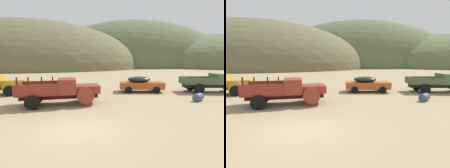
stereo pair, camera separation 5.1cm
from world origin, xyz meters
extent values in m
plane|color=#998460|center=(0.00, 0.00, 0.00)|extent=(300.00, 300.00, 0.00)
ellipsoid|color=brown|center=(-25.33, 65.40, 0.00)|extent=(88.16, 57.39, 36.10)
ellipsoid|color=#56603D|center=(20.95, 80.27, 0.00)|extent=(91.42, 52.45, 43.22)
cube|color=#B28928|center=(-6.83, 9.65, 1.11)|extent=(2.21, 2.16, 0.55)
cube|color=#B7B2A8|center=(-5.97, 9.83, 1.09)|extent=(0.33, 1.24, 0.44)
cylinder|color=#B28928|center=(-6.86, 8.54, 0.76)|extent=(1.21, 0.42, 1.20)
cylinder|color=#B28928|center=(-7.29, 10.66, 0.76)|extent=(1.21, 0.42, 1.20)
cube|color=black|center=(-7.82, 9.45, 1.57)|extent=(0.41, 1.75, 0.59)
cylinder|color=black|center=(-6.85, 8.49, 0.48)|extent=(1.00, 0.47, 0.96)
cylinder|color=black|center=(-7.31, 10.72, 0.48)|extent=(1.00, 0.47, 0.96)
cube|color=#42140D|center=(-1.73, 5.03, 0.66)|extent=(5.52, 1.73, 0.36)
cube|color=maroon|center=(0.25, 5.29, 1.11)|extent=(1.94, 2.03, 0.55)
cube|color=#B7B2A8|center=(1.04, 5.39, 1.09)|extent=(0.24, 1.25, 0.44)
cylinder|color=maroon|center=(0.16, 4.19, 0.76)|extent=(1.21, 0.34, 1.20)
cylinder|color=maroon|center=(-0.12, 6.33, 0.76)|extent=(1.21, 0.34, 1.20)
cube|color=maroon|center=(-1.22, 5.09, 1.36)|extent=(1.52, 2.24, 1.05)
cube|color=black|center=(-0.66, 5.17, 1.57)|extent=(0.28, 1.77, 0.59)
cube|color=maroon|center=(-3.21, 4.83, 0.90)|extent=(3.01, 2.53, 0.12)
cube|color=maroon|center=(-3.07, 3.75, 1.31)|extent=(2.74, 0.46, 0.70)
cube|color=maroon|center=(-3.35, 5.92, 1.31)|extent=(2.74, 0.46, 0.70)
cube|color=maroon|center=(-4.51, 4.66, 1.31)|extent=(0.38, 2.18, 0.70)
cube|color=#42140D|center=(-4.16, 3.61, 1.91)|extent=(0.09, 0.09, 0.50)
cube|color=#42140D|center=(-3.47, 3.70, 1.91)|extent=(0.09, 0.09, 0.50)
cube|color=#42140D|center=(-2.66, 3.80, 1.91)|extent=(0.09, 0.09, 0.50)
cube|color=#42140D|center=(-1.98, 3.89, 1.91)|extent=(0.09, 0.09, 0.50)
cylinder|color=black|center=(-0.13, 6.39, 0.48)|extent=(0.99, 0.40, 0.96)
cylinder|color=black|center=(-3.29, 3.67, 0.48)|extent=(0.99, 0.40, 0.96)
cylinder|color=black|center=(-3.58, 5.93, 0.48)|extent=(0.99, 0.40, 0.96)
cube|color=#A34C1E|center=(5.55, 9.74, 0.68)|extent=(4.58, 2.29, 0.68)
ellipsoid|color=black|center=(5.28, 9.77, 1.28)|extent=(2.46, 1.85, 0.57)
ellipsoid|color=#A34C1E|center=(7.52, 9.52, 0.75)|extent=(1.12, 1.56, 0.61)
cylinder|color=black|center=(6.81, 8.68, 0.34)|extent=(0.70, 0.27, 0.68)
cylinder|color=black|center=(7.01, 10.50, 0.34)|extent=(0.70, 0.27, 0.68)
cylinder|color=black|center=(4.09, 8.98, 0.34)|extent=(0.70, 0.27, 0.68)
cylinder|color=black|center=(4.29, 10.79, 0.34)|extent=(0.70, 0.27, 0.68)
cube|color=#232B1B|center=(12.85, 8.92, 0.66)|extent=(6.20, 1.61, 0.36)
cube|color=#47603D|center=(13.43, 8.86, 1.36)|extent=(1.62, 2.08, 1.05)
cube|color=#495735|center=(11.18, 9.10, 0.90)|extent=(3.30, 2.34, 0.12)
cube|color=#495735|center=(11.07, 8.10, 1.23)|extent=(3.09, 0.44, 0.55)
cube|color=#495735|center=(11.29, 10.10, 1.23)|extent=(3.09, 0.44, 0.55)
cube|color=#495735|center=(9.71, 9.26, 1.23)|extent=(0.32, 2.02, 0.55)
cylinder|color=black|center=(10.81, 8.09, 0.48)|extent=(0.98, 0.38, 0.96)
cylinder|color=black|center=(11.04, 10.17, 0.48)|extent=(0.98, 0.38, 0.96)
cylinder|color=#384C6B|center=(9.02, 5.18, 0.30)|extent=(1.08, 1.04, 0.60)
camera|label=1|loc=(0.83, -8.50, 3.27)|focal=29.41mm
camera|label=2|loc=(0.89, -8.50, 3.27)|focal=29.41mm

